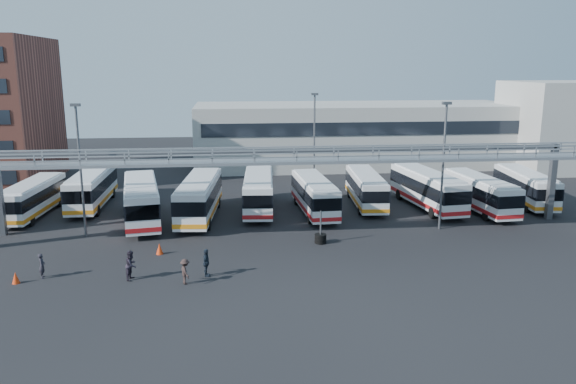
{
  "coord_description": "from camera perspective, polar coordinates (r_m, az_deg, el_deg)",
  "views": [
    {
      "loc": [
        -4.8,
        -35.13,
        12.92
      ],
      "look_at": [
        -0.43,
        6.0,
        3.59
      ],
      "focal_mm": 35.0,
      "sensor_mm": 36.0,
      "label": 1
    }
  ],
  "objects": [
    {
      "name": "gantry",
      "position": [
        41.94,
        0.61,
        2.53
      ],
      "size": [
        51.4,
        5.15,
        7.1
      ],
      "color": "#94989D",
      "rests_on": "ground"
    },
    {
      "name": "pedestrian_d",
      "position": [
        35.68,
        -8.31,
        -7.13
      ],
      "size": [
        0.58,
        1.1,
        1.79
      ],
      "primitive_type": "imported",
      "rotation": [
        0.0,
        0.0,
        1.43
      ],
      "color": "#1A232F",
      "rests_on": "ground"
    },
    {
      "name": "bus_9",
      "position": [
        57.98,
        22.95,
        0.57
      ],
      "size": [
        3.46,
        10.52,
        3.14
      ],
      "rotation": [
        0.0,
        0.0,
        -0.1
      ],
      "color": "silver",
      "rests_on": "ground"
    },
    {
      "name": "bus_7",
      "position": [
        53.37,
        13.95,
        0.4
      ],
      "size": [
        3.83,
        11.44,
        3.41
      ],
      "rotation": [
        0.0,
        0.0,
        0.11
      ],
      "color": "silver",
      "rests_on": "ground"
    },
    {
      "name": "tire_stack",
      "position": [
        41.93,
        3.32,
        -4.66
      ],
      "size": [
        0.87,
        0.87,
        2.49
      ],
      "color": "black",
      "rests_on": "ground"
    },
    {
      "name": "pedestrian_b",
      "position": [
        36.16,
        -15.64,
        -7.16
      ],
      "size": [
        0.91,
        1.05,
        1.85
      ],
      "primitive_type": "imported",
      "rotation": [
        0.0,
        0.0,
        1.3
      ],
      "color": "#241F2A",
      "rests_on": "ground"
    },
    {
      "name": "bus_5",
      "position": [
        50.03,
        2.69,
        -0.2
      ],
      "size": [
        2.96,
        10.57,
        3.18
      ],
      "rotation": [
        0.0,
        0.0,
        0.05
      ],
      "color": "silver",
      "rests_on": "ground"
    },
    {
      "name": "pedestrian_a",
      "position": [
        38.29,
        -23.72,
        -6.88
      ],
      "size": [
        0.46,
        0.62,
        1.57
      ],
      "primitive_type": "imported",
      "rotation": [
        0.0,
        0.0,
        1.72
      ],
      "color": "#232129",
      "rests_on": "ground"
    },
    {
      "name": "light_pole_back",
      "position": [
        58.25,
        2.69,
        5.61
      ],
      "size": [
        0.7,
        0.35,
        10.21
      ],
      "color": "#4C4F54",
      "rests_on": "ground"
    },
    {
      "name": "pedestrian_c",
      "position": [
        34.74,
        -10.4,
        -7.95
      ],
      "size": [
        0.9,
        1.16,
        1.57
      ],
      "primitive_type": "imported",
      "rotation": [
        0.0,
        0.0,
        1.93
      ],
      "color": "#312321",
      "rests_on": "ground"
    },
    {
      "name": "building_right",
      "position": [
        79.96,
        26.5,
        6.06
      ],
      "size": [
        14.0,
        12.0,
        11.0
      ],
      "primitive_type": "cube",
      "color": "#B2B2AD",
      "rests_on": "ground"
    },
    {
      "name": "bus_2",
      "position": [
        48.7,
        -14.69,
        -0.75
      ],
      "size": [
        4.49,
        11.79,
        3.5
      ],
      "rotation": [
        0.0,
        0.0,
        0.16
      ],
      "color": "silver",
      "rests_on": "ground"
    },
    {
      "name": "light_pole_mid",
      "position": [
        45.92,
        15.51,
        3.24
      ],
      "size": [
        0.7,
        0.35,
        10.21
      ],
      "color": "#4C4F54",
      "rests_on": "ground"
    },
    {
      "name": "cone_right",
      "position": [
        40.51,
        -12.92,
        -5.64
      ],
      "size": [
        0.54,
        0.54,
        0.78
      ],
      "primitive_type": "cone",
      "rotation": [
        0.0,
        0.0,
        0.1
      ],
      "color": "red",
      "rests_on": "ground"
    },
    {
      "name": "bus_1",
      "position": [
        55.35,
        -19.29,
        0.46
      ],
      "size": [
        2.58,
        11.05,
        3.35
      ],
      "rotation": [
        0.0,
        0.0,
        0.0
      ],
      "color": "silver",
      "rests_on": "ground"
    },
    {
      "name": "bus_4",
      "position": [
        50.89,
        -3.01,
        0.12
      ],
      "size": [
        3.27,
        11.09,
        3.32
      ],
      "rotation": [
        0.0,
        0.0,
        -0.07
      ],
      "color": "silver",
      "rests_on": "ground"
    },
    {
      "name": "bus_6",
      "position": [
        53.15,
        7.9,
        0.45
      ],
      "size": [
        3.1,
        10.49,
        3.14
      ],
      "rotation": [
        0.0,
        0.0,
        -0.07
      ],
      "color": "silver",
      "rests_on": "ground"
    },
    {
      "name": "bus_3",
      "position": [
        48.85,
        -8.99,
        -0.44
      ],
      "size": [
        3.73,
        11.72,
        3.5
      ],
      "rotation": [
        0.0,
        0.0,
        -0.09
      ],
      "color": "silver",
      "rests_on": "ground"
    },
    {
      "name": "warehouse",
      "position": [
        75.57,
        6.87,
        5.84
      ],
      "size": [
        42.0,
        14.0,
        8.0
      ],
      "primitive_type": "cube",
      "color": "#9E9E99",
      "rests_on": "ground"
    },
    {
      "name": "bus_8",
      "position": [
        53.61,
        18.84,
        -0.0
      ],
      "size": [
        3.21,
        10.58,
        3.17
      ],
      "rotation": [
        0.0,
        0.0,
        0.08
      ],
      "color": "silver",
      "rests_on": "ground"
    },
    {
      "name": "ground",
      "position": [
        37.74,
        1.63,
        -7.32
      ],
      "size": [
        140.0,
        140.0,
        0.0
      ],
      "primitive_type": "plane",
      "color": "black",
      "rests_on": "ground"
    },
    {
      "name": "cone_left",
      "position": [
        38.18,
        -25.94,
        -7.84
      ],
      "size": [
        0.59,
        0.59,
        0.72
      ],
      "primitive_type": "cone",
      "rotation": [
        0.0,
        0.0,
        -0.37
      ],
      "color": "red",
      "rests_on": "ground"
    },
    {
      "name": "light_pole_left",
      "position": [
        45.14,
        -20.36,
        2.74
      ],
      "size": [
        0.7,
        0.35,
        10.21
      ],
      "color": "#4C4F54",
      "rests_on": "ground"
    },
    {
      "name": "bus_0",
      "position": [
        53.86,
        -24.47,
        -0.48
      ],
      "size": [
        3.03,
        10.24,
        3.07
      ],
      "rotation": [
        0.0,
        0.0,
        -0.07
      ],
      "color": "silver",
      "rests_on": "ground"
    }
  ]
}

